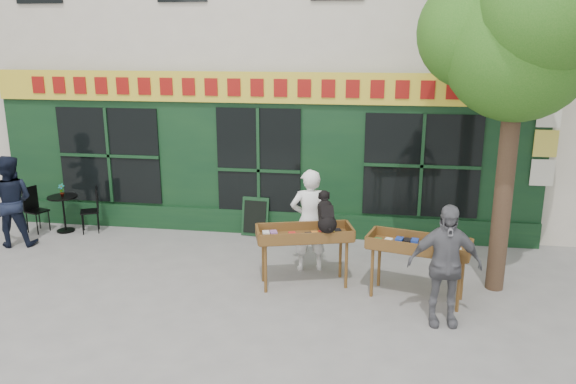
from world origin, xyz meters
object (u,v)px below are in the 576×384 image
object	(u,v)px
woman	(309,220)
book_cart_right	(419,248)
man_right	(444,265)
man_left	(10,201)
dog	(326,211)
bistro_table	(63,207)
book_cart_center	(304,237)

from	to	relation	value
woman	book_cart_right	size ratio (longest dim) A/B	1.12
man_right	book_cart_right	bearing A→B (deg)	106.21
book_cart_right	man_left	world-z (taller)	man_left
dog	man_left	xyz separation A→B (m)	(-6.19, 1.00, -0.40)
dog	man_right	xyz separation A→B (m)	(1.73, -0.92, -0.42)
dog	man_left	distance (m)	6.28
man_right	woman	bearing A→B (deg)	136.45
dog	woman	world-z (taller)	woman
book_cart_right	man_left	xyz separation A→B (m)	(-7.62, 1.18, 0.07)
woman	bistro_table	size ratio (longest dim) A/B	2.36
man_right	bistro_table	distance (m)	7.91
dog	book_cart_right	size ratio (longest dim) A/B	0.37
dog	woman	size ratio (longest dim) A/B	0.33
book_cart_right	bistro_table	world-z (taller)	book_cart_right
book_cart_right	man_right	world-z (taller)	man_right
bistro_table	book_cart_right	bearing A→B (deg)	-16.34
bistro_table	woman	bearing A→B (deg)	-12.78
book_cart_center	man_right	size ratio (longest dim) A/B	0.92
book_cart_right	bistro_table	size ratio (longest dim) A/B	2.11
dog	man_right	world-z (taller)	man_right
woman	man_right	world-z (taller)	woman
man_right	man_left	xyz separation A→B (m)	(-7.92, 1.93, 0.02)
woman	bistro_table	xyz separation A→B (m)	(-5.30, 1.20, -0.35)
dog	book_cart_right	xyz separation A→B (m)	(1.43, -0.17, -0.47)
book_cart_right	man_left	distance (m)	7.71
man_right	book_cart_center	bearing A→B (deg)	149.33
book_cart_center	man_left	world-z (taller)	man_left
book_cart_center	woman	world-z (taller)	woman
bistro_table	man_left	distance (m)	1.11
man_left	bistro_table	bearing A→B (deg)	-137.42
book_cart_center	dog	bearing A→B (deg)	-24.43
man_right	bistro_table	world-z (taller)	man_right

